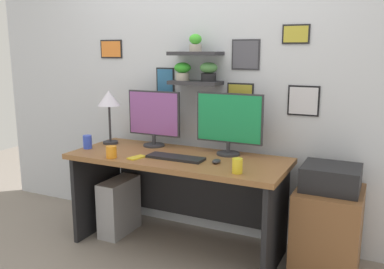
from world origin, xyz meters
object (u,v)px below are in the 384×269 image
object	(u,v)px
keyboard	(176,158)
printer	(331,178)
desk	(181,180)
desk_lamp	(109,102)
pen_cup	(237,166)
monitor_left	(154,117)
computer_mouse	(216,161)
computer_tower_left	(119,206)
cell_phone	(137,157)
coffee_mug	(111,152)
water_cup	(87,142)
monitor_right	(229,122)
drawer_cabinet	(327,231)

from	to	relation	value
keyboard	printer	distance (m)	1.11
desk	desk_lamp	bearing A→B (deg)	174.31
desk_lamp	pen_cup	bearing A→B (deg)	-15.20
monitor_left	computer_mouse	size ratio (longest dim) A/B	5.31
desk	pen_cup	size ratio (longest dim) A/B	16.85
pen_cup	computer_tower_left	bearing A→B (deg)	168.19
cell_phone	coffee_mug	xyz separation A→B (m)	(-0.18, -0.07, 0.04)
monitor_left	desk_lamp	distance (m)	0.42
coffee_mug	water_cup	bearing A→B (deg)	156.03
keyboard	desk_lamp	bearing A→B (deg)	164.50
monitor_right	drawer_cabinet	size ratio (longest dim) A/B	0.88
monitor_left	pen_cup	distance (m)	1.02
monitor_right	pen_cup	size ratio (longest dim) A/B	5.32
cell_phone	computer_tower_left	world-z (taller)	cell_phone
keyboard	drawer_cabinet	bearing A→B (deg)	11.38
monitor_right	cell_phone	distance (m)	0.75
cell_phone	drawer_cabinet	xyz separation A→B (m)	(1.36, 0.33, -0.45)
monitor_left	pen_cup	size ratio (longest dim) A/B	4.78
water_cup	computer_tower_left	distance (m)	0.62
desk	pen_cup	xyz separation A→B (m)	(0.56, -0.28, 0.26)
coffee_mug	printer	xyz separation A→B (m)	(1.54, 0.40, -0.10)
keyboard	desk_lamp	distance (m)	0.86
keyboard	computer_mouse	distance (m)	0.32
desk	coffee_mug	world-z (taller)	coffee_mug
desk	monitor_right	bearing A→B (deg)	25.78
computer_mouse	printer	distance (m)	0.79
cell_phone	desk	bearing A→B (deg)	59.39
coffee_mug	water_cup	size ratio (longest dim) A/B	0.82
desk	monitor_right	xyz separation A→B (m)	(0.33, 0.16, 0.47)
monitor_right	desk_lamp	distance (m)	1.07
keyboard	coffee_mug	xyz separation A→B (m)	(-0.45, -0.18, 0.04)
cell_phone	water_cup	bearing A→B (deg)	-174.13
computer_mouse	printer	size ratio (longest dim) A/B	0.24
computer_tower_left	keyboard	bearing A→B (deg)	-9.12
monitor_right	desk_lamp	bearing A→B (deg)	-175.17
desk_lamp	cell_phone	xyz separation A→B (m)	(0.48, -0.32, -0.36)
desk_lamp	printer	distance (m)	1.89
desk_lamp	coffee_mug	size ratio (longest dim) A/B	5.12
desk	printer	bearing A→B (deg)	4.24
cell_phone	printer	bearing A→B (deg)	28.38
computer_mouse	water_cup	xyz separation A→B (m)	(-1.13, -0.04, 0.04)
desk_lamp	coffee_mug	bearing A→B (deg)	-52.38
pen_cup	drawer_cabinet	world-z (taller)	pen_cup
cell_phone	water_cup	distance (m)	0.55
keyboard	pen_cup	size ratio (longest dim) A/B	4.40
monitor_left	computer_mouse	world-z (taller)	monitor_left
drawer_cabinet	computer_tower_left	xyz separation A→B (m)	(-1.69, -0.12, -0.07)
computer_tower_left	monitor_right	bearing A→B (deg)	12.47
printer	desk	bearing A→B (deg)	-175.76
keyboard	cell_phone	world-z (taller)	keyboard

